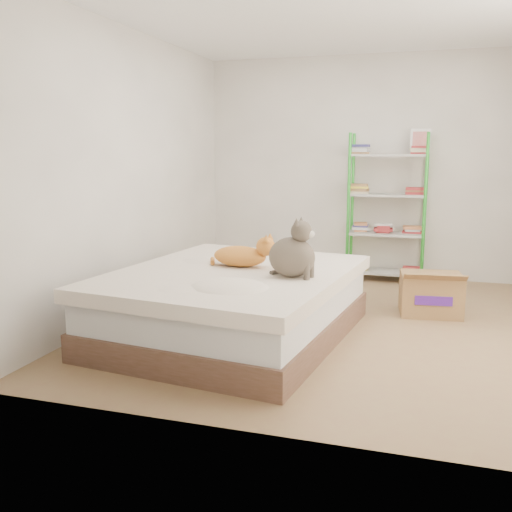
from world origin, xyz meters
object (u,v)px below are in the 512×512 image
at_px(bed, 233,303).
at_px(shelf_unit, 387,211).
at_px(white_bin, 287,260).
at_px(orange_cat, 240,254).
at_px(cardboard_box, 431,294).
at_px(grey_cat, 292,248).

xyz_separation_m(bed, shelf_unit, (1.02, 2.46, 0.54)).
xyz_separation_m(shelf_unit, white_bin, (-1.18, -0.03, -0.64)).
height_order(orange_cat, cardboard_box, orange_cat).
bearing_deg(white_bin, orange_cat, -85.77).
bearing_deg(shelf_unit, cardboard_box, -68.53).
xyz_separation_m(bed, cardboard_box, (1.54, 1.14, -0.08)).
distance_m(shelf_unit, white_bin, 1.35).
bearing_deg(grey_cat, shelf_unit, -3.10).
height_order(orange_cat, grey_cat, grey_cat).
relative_size(orange_cat, cardboard_box, 0.91).
relative_size(bed, grey_cat, 5.32).
bearing_deg(white_bin, bed, -86.07).
relative_size(bed, white_bin, 6.81).
relative_size(grey_cat, shelf_unit, 0.25).
xyz_separation_m(bed, grey_cat, (0.51, -0.10, 0.50)).
height_order(bed, shelf_unit, shelf_unit).
height_order(bed, orange_cat, orange_cat).
relative_size(cardboard_box, white_bin, 1.72).
bearing_deg(bed, orange_cat, 96.50).
xyz_separation_m(orange_cat, cardboard_box, (1.54, 0.98, -0.47)).
height_order(shelf_unit, white_bin, shelf_unit).
relative_size(grey_cat, white_bin, 1.28).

